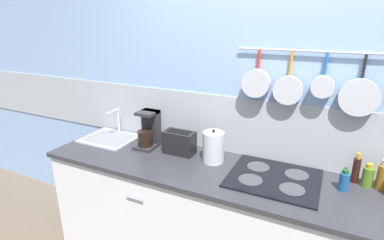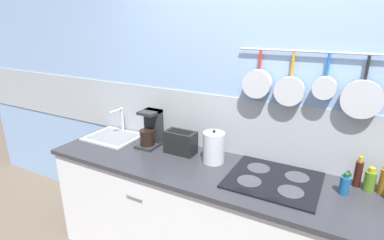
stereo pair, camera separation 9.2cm
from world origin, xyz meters
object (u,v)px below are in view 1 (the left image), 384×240
(bottle_olive_oil, at_px, (368,176))
(toaster, at_px, (179,142))
(bottle_hot_sauce, at_px, (344,181))
(coffee_maker, at_px, (149,131))
(bottle_dish_soap, at_px, (383,176))
(kettle, at_px, (213,147))
(bottle_sesame_oil, at_px, (356,169))

(bottle_olive_oil, bearing_deg, toaster, -176.44)
(bottle_hot_sauce, bearing_deg, toaster, 178.29)
(coffee_maker, xyz_separation_m, bottle_dish_soap, (1.70, 0.07, -0.04))
(bottle_hot_sauce, bearing_deg, bottle_dish_soap, 29.86)
(bottle_olive_oil, bearing_deg, kettle, -174.27)
(bottle_hot_sauce, distance_m, bottle_dish_soap, 0.25)
(bottle_sesame_oil, relative_size, bottle_olive_oil, 1.31)
(kettle, height_order, bottle_olive_oil, kettle)
(kettle, xyz_separation_m, bottle_olive_oil, (1.02, 0.10, -0.05))
(toaster, bearing_deg, bottle_sesame_oil, 4.91)
(coffee_maker, bearing_deg, kettle, -3.85)
(toaster, relative_size, bottle_sesame_oil, 1.28)
(coffee_maker, height_order, kettle, coffee_maker)
(kettle, relative_size, bottle_dish_soap, 1.31)
(bottle_sesame_oil, bearing_deg, bottle_olive_oil, -20.21)
(bottle_hot_sauce, bearing_deg, bottle_olive_oil, 41.34)
(kettle, xyz_separation_m, bottle_hot_sauce, (0.89, -0.02, -0.06))
(toaster, distance_m, bottle_dish_soap, 1.40)
(coffee_maker, relative_size, bottle_hot_sauce, 2.17)
(bottle_sesame_oil, bearing_deg, bottle_hot_sauce, -114.53)
(toaster, bearing_deg, coffee_maker, 176.17)
(coffee_maker, height_order, bottle_dish_soap, coffee_maker)
(bottle_sesame_oil, distance_m, bottle_dish_soap, 0.15)
(bottle_sesame_oil, relative_size, bottle_dish_soap, 1.05)
(bottle_olive_oil, xyz_separation_m, bottle_dish_soap, (0.08, 0.01, 0.02))
(toaster, distance_m, bottle_sesame_oil, 1.26)
(kettle, bearing_deg, bottle_sesame_oil, 7.63)
(coffee_maker, distance_m, bottle_sesame_oil, 1.55)
(toaster, relative_size, kettle, 1.02)
(kettle, height_order, bottle_hot_sauce, kettle)
(coffee_maker, bearing_deg, toaster, -3.83)
(toaster, xyz_separation_m, bottle_sesame_oil, (1.25, 0.11, -0.00))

